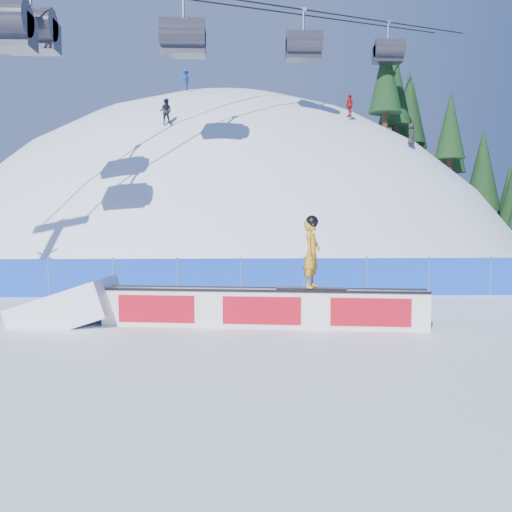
{
  "coord_description": "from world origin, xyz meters",
  "views": [
    {
      "loc": [
        0.87,
        -13.39,
        2.53
      ],
      "look_at": [
        1.36,
        1.0,
        1.52
      ],
      "focal_mm": 40.0,
      "sensor_mm": 36.0,
      "label": 1
    }
  ],
  "objects": [
    {
      "name": "ground",
      "position": [
        0.0,
        0.0,
        0.0
      ],
      "size": [
        160.0,
        160.0,
        0.0
      ],
      "primitive_type": "plane",
      "color": "white",
      "rests_on": "ground"
    },
    {
      "name": "snow_hill",
      "position": [
        0.0,
        42.0,
        -18.0
      ],
      "size": [
        64.0,
        64.0,
        64.0
      ],
      "color": "white",
      "rests_on": "ground"
    },
    {
      "name": "treeline",
      "position": [
        21.0,
        40.86,
        10.78
      ],
      "size": [
        18.34,
        11.89,
        21.91
      ],
      "color": "#332014",
      "rests_on": "ground"
    },
    {
      "name": "safety_fence",
      "position": [
        0.0,
        4.5,
        0.6
      ],
      "size": [
        22.05,
        0.05,
        1.3
      ],
      "color": "#103EC0",
      "rests_on": "ground"
    },
    {
      "name": "chairlift",
      "position": [
        4.74,
        27.49,
        16.89
      ],
      "size": [
        40.8,
        41.7,
        22.0
      ],
      "color": "#979CA5",
      "rests_on": "ground"
    },
    {
      "name": "rail_box",
      "position": [
        1.45,
        -0.52,
        0.44
      ],
      "size": [
        7.43,
        1.47,
        0.89
      ],
      "rotation": [
        0.0,
        0.0,
        -0.13
      ],
      "color": "white",
      "rests_on": "ground"
    },
    {
      "name": "snow_ramp",
      "position": [
        -3.15,
        0.08,
        0.0
      ],
      "size": [
        2.61,
        1.82,
        1.52
      ],
      "primitive_type": null,
      "rotation": [
        0.0,
        -0.31,
        -0.13
      ],
      "color": "white",
      "rests_on": "ground"
    },
    {
      "name": "snowboarder",
      "position": [
        2.56,
        -0.66,
        1.71
      ],
      "size": [
        1.61,
        0.67,
        1.66
      ],
      "rotation": [
        0.0,
        0.0,
        1.11
      ],
      "color": "black",
      "rests_on": "rail_box"
    },
    {
      "name": "distant_skiers",
      "position": [
        2.82,
        29.48,
        10.86
      ],
      "size": [
        18.52,
        9.98,
        6.52
      ],
      "color": "black",
      "rests_on": "ground"
    }
  ]
}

